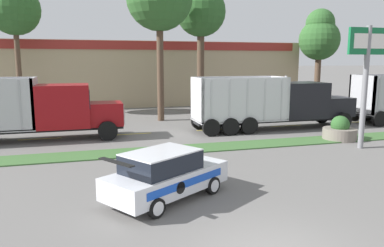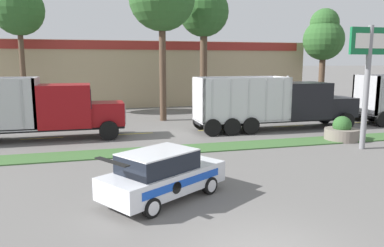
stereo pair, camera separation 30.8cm
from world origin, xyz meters
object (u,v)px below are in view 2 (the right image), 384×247
object	(u,v)px
dump_truck_lead	(289,105)
dump_truck_mid	(38,111)
rally_car	(162,174)
store_sign_post	(368,65)
stone_planter	(342,131)

from	to	relation	value
dump_truck_lead	dump_truck_mid	world-z (taller)	dump_truck_mid
rally_car	store_sign_post	size ratio (longest dim) A/B	0.73
dump_truck_mid	store_sign_post	distance (m)	17.99
dump_truck_lead	rally_car	distance (m)	15.04
rally_car	stone_planter	xyz separation A→B (m)	(11.65, 6.45, -0.33)
dump_truck_lead	stone_planter	size ratio (longest dim) A/B	5.87
store_sign_post	stone_planter	bearing A→B (deg)	81.71
rally_car	dump_truck_lead	bearing A→B (deg)	45.16
store_sign_post	stone_planter	size ratio (longest dim) A/B	3.28
rally_car	stone_planter	bearing A→B (deg)	28.96
dump_truck_lead	store_sign_post	bearing A→B (deg)	-83.11
stone_planter	store_sign_post	bearing A→B (deg)	-98.29
dump_truck_mid	rally_car	xyz separation A→B (m)	(5.12, -11.09, -0.83)
rally_car	store_sign_post	bearing A→B (deg)	21.00
dump_truck_lead	stone_planter	bearing A→B (deg)	-75.75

